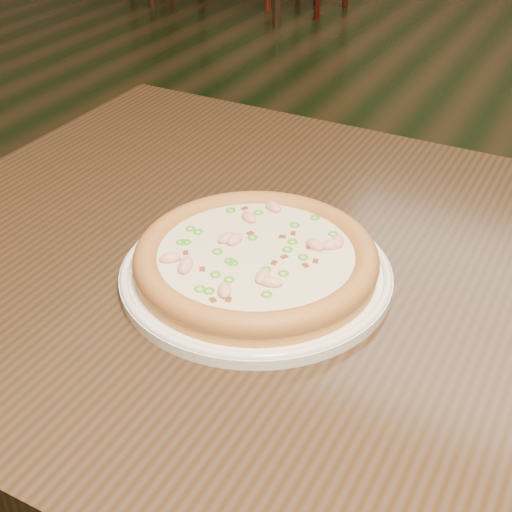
% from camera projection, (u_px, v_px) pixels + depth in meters
% --- Properties ---
extents(ground, '(9.00, 9.00, 0.00)m').
position_uv_depth(ground, '(284.00, 418.00, 1.63)').
color(ground, black).
extents(hero_table, '(1.20, 0.80, 0.75)m').
position_uv_depth(hero_table, '(365.00, 352.00, 0.85)').
color(hero_table, black).
rests_on(hero_table, ground).
extents(plate, '(0.30, 0.30, 0.02)m').
position_uv_depth(plate, '(256.00, 272.00, 0.80)').
color(plate, white).
rests_on(plate, hero_table).
extents(pizza, '(0.27, 0.27, 0.03)m').
position_uv_depth(pizza, '(256.00, 258.00, 0.79)').
color(pizza, '#C78346').
rests_on(pizza, plate).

